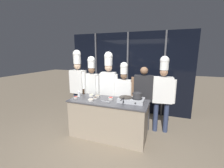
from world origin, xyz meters
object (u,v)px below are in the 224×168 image
at_px(prep_bowl_soy_glaze, 96,98).
at_px(prep_bowl_noodles, 91,95).
at_px(squeeze_bottle_clear, 79,94).
at_px(chef_line, 109,82).
at_px(stock_pot, 137,95).
at_px(prep_bowl_chicken, 91,100).
at_px(frying_pan, 126,96).
at_px(chef_head, 78,81).
at_px(prep_bowl_mushrooms, 97,96).
at_px(squeeze_bottle_soy, 84,91).
at_px(chef_apprentice, 163,90).
at_px(prep_bowl_chili_flakes, 76,97).
at_px(chef_sous, 92,84).
at_px(serving_spoon_slotted, 107,102).
at_px(person_guest, 143,93).
at_px(prep_bowl_bell_pepper, 111,98).
at_px(chef_pastry, 124,90).
at_px(portable_stove, 131,100).

xyz_separation_m(prep_bowl_soy_glaze, prep_bowl_noodles, (-0.19, 0.13, 0.01)).
xyz_separation_m(squeeze_bottle_clear, chef_line, (0.60, 0.56, 0.23)).
height_order(stock_pot, prep_bowl_chicken, stock_pot).
xyz_separation_m(frying_pan, chef_head, (-1.60, 0.50, 0.17)).
distance_m(stock_pot, prep_bowl_mushrooms, 1.04).
height_order(squeeze_bottle_soy, chef_apprentice, chef_apprentice).
xyz_separation_m(prep_bowl_soy_glaze, chef_line, (0.12, 0.57, 0.29)).
xyz_separation_m(prep_bowl_chili_flakes, chef_head, (-0.36, 0.68, 0.28)).
relative_size(chef_sous, chef_apprentice, 0.99).
xyz_separation_m(serving_spoon_slotted, person_guest, (0.70, 0.75, 0.09)).
bearing_deg(chef_head, frying_pan, 170.69).
bearing_deg(prep_bowl_soy_glaze, prep_bowl_bell_pepper, 9.48).
bearing_deg(chef_line, serving_spoon_slotted, 104.31).
bearing_deg(frying_pan, prep_bowl_noodles, 175.05).
bearing_deg(person_guest, prep_bowl_chicken, 30.12).
height_order(squeeze_bottle_clear, chef_pastry, chef_pastry).
bearing_deg(squeeze_bottle_soy, prep_bowl_soy_glaze, -28.99).
xyz_separation_m(prep_bowl_noodles, chef_sous, (-0.22, 0.47, 0.19)).
bearing_deg(serving_spoon_slotted, prep_bowl_mushrooms, 144.35).
xyz_separation_m(prep_bowl_bell_pepper, prep_bowl_chicken, (-0.40, -0.26, -0.01)).
xyz_separation_m(squeeze_bottle_clear, person_guest, (1.54, 0.60, 0.01)).
xyz_separation_m(chef_pastry, person_guest, (0.51, 0.04, -0.03)).
relative_size(portable_stove, prep_bowl_bell_pepper, 5.05).
xyz_separation_m(serving_spoon_slotted, chef_line, (-0.25, 0.72, 0.31)).
bearing_deg(prep_bowl_chicken, prep_bowl_bell_pepper, 32.53).
height_order(prep_bowl_mushrooms, chef_line, chef_line).
relative_size(prep_bowl_chili_flakes, chef_line, 0.05).
bearing_deg(chef_apprentice, prep_bowl_noodles, 10.08).
distance_m(squeeze_bottle_soy, chef_apprentice, 2.08).
bearing_deg(prep_bowl_soy_glaze, frying_pan, 3.98).
height_order(stock_pot, chef_pastry, chef_pastry).
height_order(frying_pan, serving_spoon_slotted, frying_pan).
height_order(chef_head, chef_line, chef_head).
bearing_deg(chef_line, prep_bowl_noodles, 49.83).
xyz_separation_m(prep_bowl_soy_glaze, person_guest, (1.07, 0.61, 0.07)).
bearing_deg(chef_sous, squeeze_bottle_clear, 93.63).
height_order(stock_pot, serving_spoon_slotted, stock_pot).
distance_m(serving_spoon_slotted, chef_sous, 1.10).
bearing_deg(chef_sous, stock_pot, 168.96).
xyz_separation_m(prep_bowl_chili_flakes, prep_bowl_chicken, (0.47, -0.07, 0.00)).
distance_m(prep_bowl_chili_flakes, chef_line, 0.97).
bearing_deg(person_guest, chef_head, -4.59).
relative_size(squeeze_bottle_clear, prep_bowl_chili_flakes, 1.63).
bearing_deg(chef_sous, portable_stove, 167.03).
relative_size(prep_bowl_chili_flakes, prep_bowl_chicken, 0.83).
relative_size(squeeze_bottle_soy, chef_head, 0.09).
distance_m(prep_bowl_bell_pepper, prep_bowl_noodles, 0.57).
bearing_deg(prep_bowl_chicken, prep_bowl_chili_flakes, 171.32).
bearing_deg(squeeze_bottle_soy, chef_sous, 74.33).
xyz_separation_m(squeeze_bottle_soy, serving_spoon_slotted, (0.87, -0.42, -0.08)).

